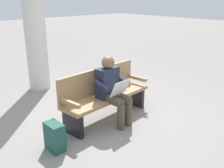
% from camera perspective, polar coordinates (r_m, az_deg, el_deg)
% --- Properties ---
extents(ground_plane, '(40.00, 40.00, 0.00)m').
position_cam_1_polar(ground_plane, '(4.85, -1.03, -7.36)').
color(ground_plane, gray).
extents(bench_near, '(1.83, 0.63, 0.90)m').
position_cam_1_polar(bench_near, '(4.72, -1.69, -2.10)').
color(bench_near, '#9E7A51').
rests_on(bench_near, ground).
extents(person_seated, '(0.59, 0.60, 1.18)m').
position_cam_1_polar(person_seated, '(4.47, 0.02, -0.95)').
color(person_seated, '#1E2338').
rests_on(person_seated, ground).
extents(backpack, '(0.23, 0.31, 0.42)m').
position_cam_1_polar(backpack, '(3.93, -12.22, -11.13)').
color(backpack, '#1E4C42').
rests_on(backpack, ground).
extents(support_pillar, '(0.48, 0.48, 3.31)m').
position_cam_1_polar(support_pillar, '(6.26, -16.55, 13.63)').
color(support_pillar, beige).
rests_on(support_pillar, ground).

